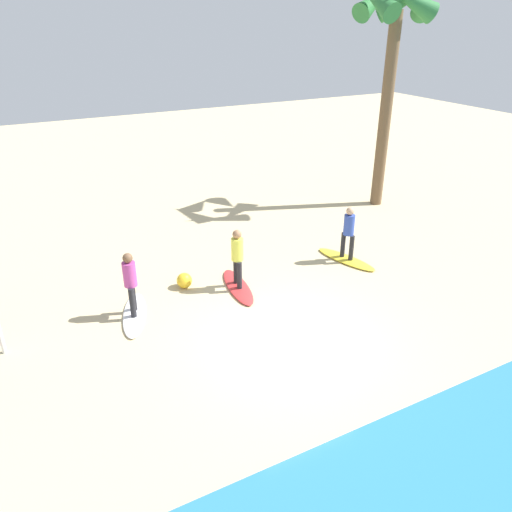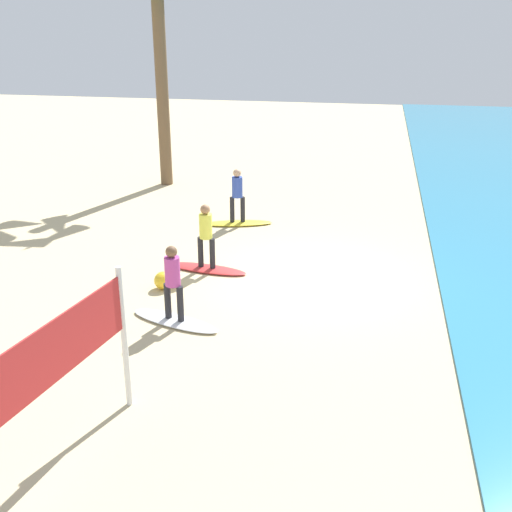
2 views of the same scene
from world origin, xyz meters
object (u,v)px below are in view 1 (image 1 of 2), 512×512
Objects in this scene: surfer_red at (237,254)px; palm_tree at (395,29)px; surfer_yellow at (349,229)px; beach_ball at (184,280)px; surfboard_white at (135,314)px; surfboard_red at (238,287)px; surfer_white at (130,279)px; surfboard_yellow at (346,259)px.

palm_tree reaches higher than surfer_red.
surfer_yellow reaches higher than beach_ball.
surfboard_white is 1.80m from beach_ball.
surfer_red reaches higher than surfboard_red.
surfer_red and surfer_white have the same top height.
surfer_yellow is at bearing 171.46° from beach_ball.
surfer_yellow and surfer_red have the same top height.
surfboard_red is 3.06m from surfer_white.
palm_tree is at bearing 126.94° from surfboard_white.
surfboard_white is (6.56, 0.04, -0.99)m from surfer_yellow.
surfer_white is at bearing 18.72° from palm_tree.
surfboard_yellow is 8.34m from palm_tree.
surfer_red is (3.66, -0.01, 0.99)m from surfboard_yellow.
surfer_yellow is 7.62m from palm_tree.
surfboard_yellow is at bearing -179.63° from surfer_white.
surfer_white is at bearing 0.00° from surfboard_white.
surfboard_yellow is 1.28× the size of surfer_white.
palm_tree is at bearing -139.26° from surfer_yellow.
surfboard_yellow and surfboard_white have the same top height.
surfer_yellow is 3.80m from surfboard_red.
surfboard_red is at bearing 150.23° from beach_ball.
surfer_white is at bearing 25.89° from beach_ball.
surfer_red is 3.86× the size of beach_ball.
surfboard_white is at bearing 0.37° from surfer_yellow.
surfer_red is (0.00, 0.00, 0.99)m from surfboard_red.
surfboard_red is at bearing 109.32° from surfboard_white.
surfer_red reaches higher than beach_ball.
palm_tree is (-4.17, -3.59, 6.27)m from surfboard_yellow.
beach_ball is at bearing 17.37° from palm_tree.
surfer_white is 1.98m from beach_ball.
surfer_yellow is at bearing 40.74° from palm_tree.
surfer_white is (0.00, 0.00, 0.99)m from surfboard_white.
surfboard_yellow is at bearing 180.00° from surfer_yellow.
surfboard_yellow is 5.00m from beach_ball.
surfboard_white is 1.28× the size of surfer_white.
surfboard_yellow is 1.28× the size of surfer_red.
surfer_yellow is 6.56m from surfer_white.
surfboard_yellow is at bearing 171.46° from beach_ball.
surfboard_yellow is 0.27× the size of palm_tree.
surfer_red is at bearing 150.23° from beach_ball.
palm_tree reaches higher than surfboard_red.
surfer_white is at bearing -104.41° from surfboard_yellow.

